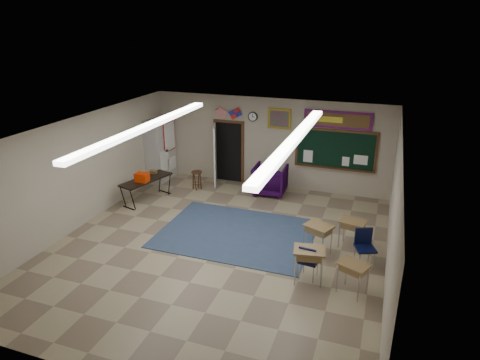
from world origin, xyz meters
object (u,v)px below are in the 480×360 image
(student_desk_front_right, at_px, (352,233))
(wingback_armchair, at_px, (270,180))
(student_desk_front_left, at_px, (318,238))
(folding_table, at_px, (147,189))
(wooden_stool, at_px, (197,180))

(student_desk_front_right, bearing_deg, wingback_armchair, 148.16)
(student_desk_front_left, height_order, student_desk_front_right, student_desk_front_left)
(wingback_armchair, height_order, folding_table, folding_table)
(student_desk_front_left, xyz_separation_m, student_desk_front_right, (0.74, 0.56, -0.01))
(student_desk_front_left, relative_size, folding_table, 0.42)
(student_desk_front_left, relative_size, student_desk_front_right, 1.04)
(student_desk_front_left, bearing_deg, wooden_stool, 172.47)
(wingback_armchair, bearing_deg, student_desk_front_right, 133.64)
(wingback_armchair, height_order, student_desk_front_right, wingback_armchair)
(student_desk_front_right, distance_m, folding_table, 6.41)
(student_desk_front_right, xyz_separation_m, wooden_stool, (-5.27, 2.28, -0.09))
(student_desk_front_right, relative_size, folding_table, 0.40)
(wooden_stool, bearing_deg, wingback_armchair, 10.63)
(student_desk_front_left, height_order, wooden_stool, student_desk_front_left)
(student_desk_front_left, distance_m, folding_table, 5.78)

